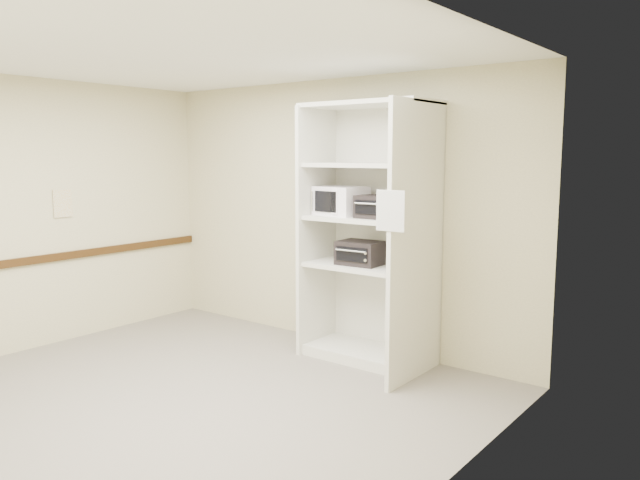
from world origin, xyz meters
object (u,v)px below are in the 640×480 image
Objects in this scene: shelving_unit at (373,243)px; toaster_oven_lower at (360,253)px; toaster_oven_upper at (378,207)px; microwave at (341,201)px.

shelving_unit reaches higher than toaster_oven_lower.
toaster_oven_upper reaches higher than toaster_oven_lower.
shelving_unit is at bearing 7.34° from microwave.
microwave is 1.26× the size of toaster_oven_upper.
toaster_oven_upper is at bearing -5.74° from toaster_oven_lower.
shelving_unit is 5.30× the size of microwave.
microwave is (-0.37, 0.00, 0.38)m from shelving_unit.
toaster_oven_lower is (-0.19, 0.01, -0.44)m from toaster_oven_upper.
toaster_oven_upper is 0.90× the size of toaster_oven_lower.
microwave is at bearing 172.74° from toaster_oven_upper.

